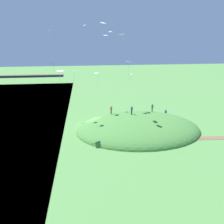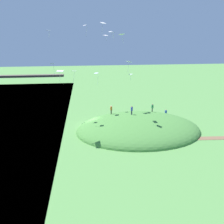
{
  "view_description": "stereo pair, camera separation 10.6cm",
  "coord_description": "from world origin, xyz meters",
  "views": [
    {
      "loc": [
        -0.5,
        -44.7,
        18.16
      ],
      "look_at": [
        3.81,
        -3.77,
        4.02
      ],
      "focal_mm": 39.65,
      "sensor_mm": 36.0,
      "label": 1
    },
    {
      "loc": [
        -0.39,
        -44.71,
        18.16
      ],
      "look_at": [
        3.81,
        -3.77,
        4.02
      ],
      "focal_mm": 39.65,
      "sensor_mm": 36.0,
      "label": 2
    }
  ],
  "objects": [
    {
      "name": "ground_plane",
      "position": [
        0.0,
        0.0,
        0.0
      ],
      "size": [
        160.0,
        160.0,
        0.0
      ],
      "primitive_type": "plane",
      "color": "#558B44"
    },
    {
      "name": "grass_hill",
      "position": [
        8.82,
        -3.18,
        0.0
      ],
      "size": [
        22.96,
        16.91,
        5.12
      ],
      "primitive_type": "ellipsoid",
      "color": "#4A843A",
      "rests_on": "ground_plane"
    },
    {
      "name": "dirt_path",
      "position": [
        21.67,
        -7.86,
        0.02
      ],
      "size": [
        14.43,
        2.06,
        0.04
      ],
      "primitive_type": "cube",
      "rotation": [
        0.0,
        0.0,
        -0.05
      ],
      "color": "brown",
      "rests_on": "ground_plane"
    },
    {
      "name": "person_on_hilltop",
      "position": [
        7.81,
        -1.23,
        3.56
      ],
      "size": [
        0.52,
        0.52,
        1.71
      ],
      "rotation": [
        0.0,
        0.0,
        5.79
      ],
      "color": "#282C45",
      "rests_on": "grass_hill"
    },
    {
      "name": "person_near_shore",
      "position": [
        4.12,
        0.79,
        3.12
      ],
      "size": [
        0.55,
        0.55,
        1.77
      ],
      "rotation": [
        0.0,
        0.0,
        1.03
      ],
      "color": "black",
      "rests_on": "grass_hill"
    },
    {
      "name": "person_walking_path",
      "position": [
        12.5,
        1.43,
        3.02
      ],
      "size": [
        0.62,
        0.62,
        1.66
      ],
      "rotation": [
        0.0,
        0.0,
        4.11
      ],
      "color": "#2F3736",
      "rests_on": "grass_hill"
    },
    {
      "name": "person_watching_kites",
      "position": [
        16.08,
        3.52,
        1.04
      ],
      "size": [
        0.51,
        0.51,
        1.67
      ],
      "rotation": [
        0.0,
        0.0,
        6.14
      ],
      "color": "brown",
      "rests_on": "ground_plane"
    },
    {
      "name": "kite_0",
      "position": [
        6.49,
        -4.43,
        12.74
      ],
      "size": [
        1.04,
        1.04,
        1.96
      ],
      "color": "silver"
    },
    {
      "name": "kite_1",
      "position": [
        3.77,
        8.62,
        16.54
      ],
      "size": [
        1.2,
        1.16,
        1.15
      ],
      "color": "silver"
    },
    {
      "name": "kite_2",
      "position": [
        -4.44,
        -6.54,
        11.78
      ],
      "size": [
        1.15,
        0.89,
        1.81
      ],
      "color": "silver"
    },
    {
      "name": "kite_3",
      "position": [
        -6.58,
        1.76,
        11.64
      ],
      "size": [
        0.8,
        0.63,
        2.14
      ],
      "color": "white"
    },
    {
      "name": "kite_4",
      "position": [
        -0.46,
        5.0,
        18.33
      ],
      "size": [
        0.83,
        0.91,
        2.12
      ],
      "color": "silver"
    },
    {
      "name": "kite_5",
      "position": [
        -6.67,
        0.56,
        17.59
      ],
      "size": [
        0.89,
        0.83,
        1.3
      ],
      "color": "white"
    },
    {
      "name": "kite_6",
      "position": [
        4.32,
        4.03,
        17.32
      ],
      "size": [
        0.87,
        1.01,
        1.28
      ],
      "color": "white"
    },
    {
      "name": "kite_7",
      "position": [
        1.4,
        1.07,
        9.95
      ],
      "size": [
        0.89,
        1.13,
        2.23
      ],
      "color": "white"
    },
    {
      "name": "kite_8",
      "position": [
        4.17,
        -1.88,
        17.28
      ],
      "size": [
        0.76,
        1.02,
        1.42
      ],
      "color": "white"
    },
    {
      "name": "kite_9",
      "position": [
        2.85,
        3.29,
        18.85
      ],
      "size": [
        1.35,
        1.42,
        1.94
      ],
      "color": "white"
    },
    {
      "name": "kite_10",
      "position": [
        -2.52,
        -2.89,
        11.0
      ],
      "size": [
        0.84,
        0.68,
        2.19
      ],
      "color": "white"
    },
    {
      "name": "kite_11",
      "position": [
        6.9,
        6.99,
        16.74
      ],
      "size": [
        1.43,
        1.32,
        1.92
      ],
      "color": "white"
    },
    {
      "name": "kite_12",
      "position": [
        7.95,
        1.42,
        9.63
      ],
      "size": [
        0.89,
        0.87,
        1.15
      ],
      "color": "silver"
    }
  ]
}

